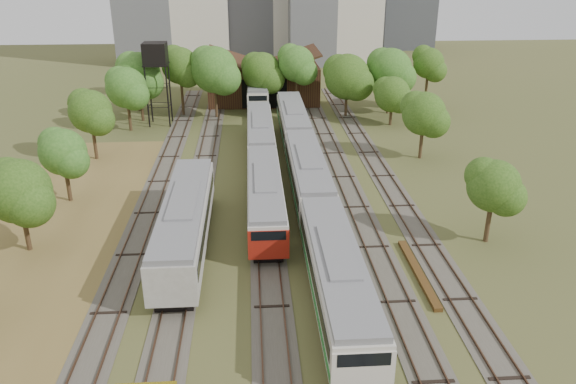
{
  "coord_description": "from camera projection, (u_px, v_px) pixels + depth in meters",
  "views": [
    {
      "loc": [
        -2.98,
        -26.22,
        20.18
      ],
      "look_at": [
        -0.14,
        15.7,
        2.5
      ],
      "focal_mm": 35.0,
      "sensor_mm": 36.0,
      "label": 1
    }
  ],
  "objects": [
    {
      "name": "water_tower",
      "position": [
        155.0,
        56.0,
        69.73
      ],
      "size": [
        3.0,
        3.0,
        10.39
      ],
      "color": "black",
      "rests_on": "ground"
    },
    {
      "name": "railcar_rear",
      "position": [
        257.0,
        91.0,
        82.7
      ],
      "size": [
        2.94,
        16.08,
        3.63
      ],
      "color": "black",
      "rests_on": "ground"
    },
    {
      "name": "railcar_green_set",
      "position": [
        308.0,
        175.0,
        50.4
      ],
      "size": [
        3.08,
        52.08,
        3.81
      ],
      "color": "black",
      "rests_on": "ground"
    },
    {
      "name": "rail_pile_far",
      "position": [
        418.0,
        273.0,
        38.47
      ],
      "size": [
        0.56,
        8.93,
        0.29
      ],
      "primitive_type": "cube",
      "color": "#563818",
      "rests_on": "ground"
    },
    {
      "name": "tree_band_right",
      "position": [
        422.0,
        117.0,
        59.26
      ],
      "size": [
        4.73,
        36.55,
        7.21
      ],
      "color": "#382616",
      "rests_on": "ground"
    },
    {
      "name": "tree_band_left",
      "position": [
        87.0,
        120.0,
        56.84
      ],
      "size": [
        8.37,
        75.67,
        7.89
      ],
      "color": "#382616",
      "rests_on": "ground"
    },
    {
      "name": "tracks",
      "position": [
        276.0,
        179.0,
        55.06
      ],
      "size": [
        24.6,
        80.0,
        0.19
      ],
      "color": "#4C473D",
      "rests_on": "ground"
    },
    {
      "name": "tree_band_far",
      "position": [
        277.0,
        71.0,
        75.13
      ],
      "size": [
        44.04,
        10.1,
        9.47
      ],
      "color": "#382616",
      "rests_on": "ground"
    },
    {
      "name": "dry_grass_patch",
      "position": [
        35.0,
        276.0,
        38.35
      ],
      "size": [
        14.0,
        60.0,
        0.04
      ],
      "primitive_type": "cube",
      "color": "brown",
      "rests_on": "ground"
    },
    {
      "name": "ground",
      "position": [
        309.0,
        338.0,
        32.13
      ],
      "size": [
        240.0,
        240.0,
        0.0
      ],
      "primitive_type": "plane",
      "color": "#475123",
      "rests_on": "ground"
    },
    {
      "name": "railcar_red_set",
      "position": [
        262.0,
        161.0,
        54.36
      ],
      "size": [
        2.88,
        34.58,
        3.56
      ],
      "color": "black",
      "rests_on": "ground"
    },
    {
      "name": "maintenance_shed",
      "position": [
        263.0,
        81.0,
        84.25
      ],
      "size": [
        16.45,
        11.55,
        7.58
      ],
      "color": "#341B13",
      "rests_on": "ground"
    },
    {
      "name": "old_grey_coach",
      "position": [
        185.0,
        222.0,
        41.17
      ],
      "size": [
        3.21,
        18.0,
        3.97
      ],
      "color": "black",
      "rests_on": "ground"
    }
  ]
}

